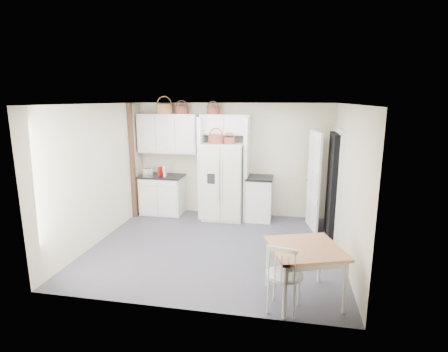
# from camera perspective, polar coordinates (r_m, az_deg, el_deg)

# --- Properties ---
(floor) EXTENTS (4.50, 4.50, 0.00)m
(floor) POSITION_cam_1_polar(r_m,az_deg,el_deg) (6.61, -1.42, -11.49)
(floor) COLOR #3B3A45
(floor) RESTS_ON ground
(ceiling) EXTENTS (4.50, 4.50, 0.00)m
(ceiling) POSITION_cam_1_polar(r_m,az_deg,el_deg) (6.04, -1.56, 11.67)
(ceiling) COLOR white
(ceiling) RESTS_ON wall_back
(wall_back) EXTENTS (4.50, 0.00, 4.50)m
(wall_back) POSITION_cam_1_polar(r_m,az_deg,el_deg) (8.12, 1.48, 2.66)
(wall_back) COLOR beige
(wall_back) RESTS_ON floor
(wall_left) EXTENTS (0.00, 4.00, 4.00)m
(wall_left) POSITION_cam_1_polar(r_m,az_deg,el_deg) (7.01, -19.77, 0.35)
(wall_left) COLOR beige
(wall_left) RESTS_ON floor
(wall_right) EXTENTS (0.00, 4.00, 4.00)m
(wall_right) POSITION_cam_1_polar(r_m,az_deg,el_deg) (6.14, 19.51, -1.28)
(wall_right) COLOR beige
(wall_right) RESTS_ON floor
(refrigerator) EXTENTS (0.90, 0.72, 1.73)m
(refrigerator) POSITION_cam_1_polar(r_m,az_deg,el_deg) (7.88, -0.05, -0.87)
(refrigerator) COLOR silver
(refrigerator) RESTS_ON floor
(base_cab_left) EXTENTS (0.96, 0.61, 0.89)m
(base_cab_left) POSITION_cam_1_polar(r_m,az_deg,el_deg) (8.45, -10.01, -3.09)
(base_cab_left) COLOR silver
(base_cab_left) RESTS_ON floor
(base_cab_right) EXTENTS (0.54, 0.65, 0.95)m
(base_cab_right) POSITION_cam_1_polar(r_m,az_deg,el_deg) (7.94, 5.81, -3.75)
(base_cab_right) COLOR silver
(base_cab_right) RESTS_ON floor
(dining_table) EXTENTS (1.15, 1.15, 0.76)m
(dining_table) POSITION_cam_1_polar(r_m,az_deg,el_deg) (5.02, 12.94, -15.19)
(dining_table) COLOR #96582F
(dining_table) RESTS_ON floor
(windsor_chair) EXTENTS (0.55, 0.52, 0.97)m
(windsor_chair) POSITION_cam_1_polar(r_m,az_deg,el_deg) (4.70, 9.86, -15.63)
(windsor_chair) COLOR silver
(windsor_chair) RESTS_ON floor
(counter_left) EXTENTS (1.00, 0.65, 0.04)m
(counter_left) POSITION_cam_1_polar(r_m,az_deg,el_deg) (8.34, -10.13, -0.01)
(counter_left) COLOR black
(counter_left) RESTS_ON base_cab_left
(counter_right) EXTENTS (0.58, 0.69, 0.04)m
(counter_right) POSITION_cam_1_polar(r_m,az_deg,el_deg) (7.82, 5.89, -0.26)
(counter_right) COLOR black
(counter_right) RESTS_ON base_cab_right
(toaster) EXTENTS (0.26, 0.20, 0.16)m
(toaster) POSITION_cam_1_polar(r_m,az_deg,el_deg) (8.41, -12.30, 0.69)
(toaster) COLOR silver
(toaster) RESTS_ON counter_left
(cookbook_red) EXTENTS (0.07, 0.15, 0.22)m
(cookbook_red) POSITION_cam_1_polar(r_m,az_deg,el_deg) (8.24, -10.40, 0.76)
(cookbook_red) COLOR red
(cookbook_red) RESTS_ON counter_left
(cookbook_cream) EXTENTS (0.05, 0.17, 0.24)m
(cookbook_cream) POSITION_cam_1_polar(r_m,az_deg,el_deg) (8.19, -9.59, 0.81)
(cookbook_cream) COLOR silver
(cookbook_cream) RESTS_ON counter_left
(basket_upper_b) EXTENTS (0.39, 0.39, 0.23)m
(basket_upper_b) POSITION_cam_1_polar(r_m,az_deg,el_deg) (8.24, -9.71, 10.76)
(basket_upper_b) COLOR brown
(basket_upper_b) RESTS_ON upper_cabinet
(basket_upper_c) EXTENTS (0.30, 0.30, 0.17)m
(basket_upper_c) POSITION_cam_1_polar(r_m,az_deg,el_deg) (8.11, -6.90, 10.63)
(basket_upper_c) COLOR #5B2A1C
(basket_upper_c) RESTS_ON upper_cabinet
(basket_bridge_a) EXTENTS (0.29, 0.29, 0.16)m
(basket_bridge_a) POSITION_cam_1_polar(r_m,az_deg,el_deg) (7.92, -1.81, 10.63)
(basket_bridge_a) COLOR #5B2A1C
(basket_bridge_a) RESTS_ON bridge_cabinet
(basket_fridge_a) EXTENTS (0.34, 0.34, 0.18)m
(basket_fridge_a) POSITION_cam_1_polar(r_m,az_deg,el_deg) (7.65, -1.31, 6.01)
(basket_fridge_a) COLOR #5B2A1C
(basket_fridge_a) RESTS_ON refrigerator
(basket_fridge_b) EXTENTS (0.25, 0.25, 0.13)m
(basket_fridge_b) POSITION_cam_1_polar(r_m,az_deg,el_deg) (7.59, 0.86, 5.78)
(basket_fridge_b) COLOR #5B2A1C
(basket_fridge_b) RESTS_ON refrigerator
(upper_cabinet) EXTENTS (1.40, 0.34, 0.90)m
(upper_cabinet) POSITION_cam_1_polar(r_m,az_deg,el_deg) (8.25, -9.11, 6.87)
(upper_cabinet) COLOR silver
(upper_cabinet) RESTS_ON wall_back
(bridge_cabinet) EXTENTS (1.12, 0.34, 0.45)m
(bridge_cabinet) POSITION_cam_1_polar(r_m,az_deg,el_deg) (7.88, 0.22, 8.41)
(bridge_cabinet) COLOR silver
(bridge_cabinet) RESTS_ON wall_back
(fridge_panel_left) EXTENTS (0.08, 0.60, 2.30)m
(fridge_panel_left) POSITION_cam_1_polar(r_m,az_deg,el_deg) (7.99, -3.55, 1.38)
(fridge_panel_left) COLOR silver
(fridge_panel_left) RESTS_ON floor
(fridge_panel_right) EXTENTS (0.08, 0.60, 2.30)m
(fridge_panel_right) POSITION_cam_1_polar(r_m,az_deg,el_deg) (7.81, 3.72, 1.12)
(fridge_panel_right) COLOR silver
(fridge_panel_right) RESTS_ON floor
(trim_post) EXTENTS (0.09, 0.09, 2.60)m
(trim_post) POSITION_cam_1_polar(r_m,az_deg,el_deg) (8.16, -14.73, 2.30)
(trim_post) COLOR #302011
(trim_post) RESTS_ON floor
(doorway_void) EXTENTS (0.18, 0.85, 2.05)m
(doorway_void) POSITION_cam_1_polar(r_m,az_deg,el_deg) (7.15, 17.47, -1.52)
(doorway_void) COLOR black
(doorway_void) RESTS_ON floor
(door_slab) EXTENTS (0.21, 0.79, 2.05)m
(door_slab) POSITION_cam_1_polar(r_m,az_deg,el_deg) (7.44, 14.43, -0.80)
(door_slab) COLOR white
(door_slab) RESTS_ON floor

